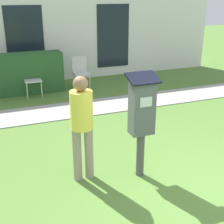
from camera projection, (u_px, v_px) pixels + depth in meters
The scene contains 8 objects.
ground_plane at pixel (201, 198), 4.26m from camera, with size 40.00×40.00×0.00m, color #517A33.
sidewalk at pixel (102, 106), 7.72m from camera, with size 12.00×1.10×0.02m.
building_facade at pixel (70, 28), 9.71m from camera, with size 10.00×0.26×3.20m.
parking_meter at pixel (142, 113), 4.45m from camera, with size 0.44×0.31×1.59m.
person_standing at pixel (82, 121), 4.39m from camera, with size 0.32×0.32×1.58m.
outdoor_chair_left at pixel (32, 76), 8.38m from camera, with size 0.44×0.44×0.90m.
outdoor_chair_middle at pixel (80, 70), 9.07m from camera, with size 0.44×0.44×0.90m.
hedge_row at pixel (15, 74), 8.48m from camera, with size 2.60×0.60×1.10m.
Camera 1 is at (-2.43, -2.87, 2.62)m, focal length 50.00 mm.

